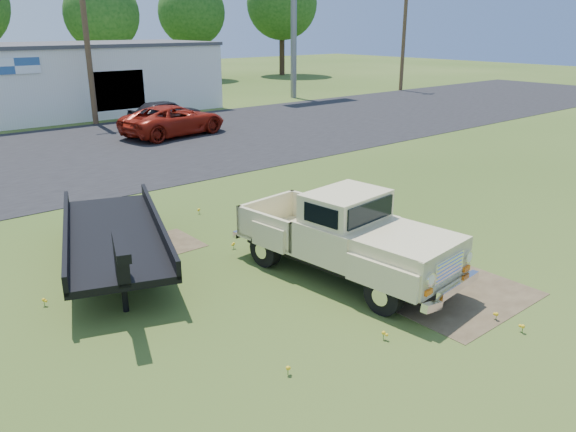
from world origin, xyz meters
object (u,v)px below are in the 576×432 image
object	(u,v)px
vintage_pickup_truck	(345,235)
dark_sedan	(166,113)
red_pickup	(174,121)
flatbed_trailer	(113,230)

from	to	relation	value
vintage_pickup_truck	dark_sedan	size ratio (longest dim) A/B	1.30
red_pickup	flatbed_trailer	bearing A→B (deg)	136.85
vintage_pickup_truck	dark_sedan	world-z (taller)	vintage_pickup_truck
vintage_pickup_truck	red_pickup	bearing A→B (deg)	66.56
dark_sedan	flatbed_trailer	bearing A→B (deg)	142.45
vintage_pickup_truck	flatbed_trailer	xyz separation A→B (m)	(-3.55, 3.73, -0.11)
flatbed_trailer	red_pickup	xyz separation A→B (m)	(8.80, 13.15, -0.10)
flatbed_trailer	dark_sedan	bearing A→B (deg)	77.99
red_pickup	dark_sedan	xyz separation A→B (m)	(1.08, 2.86, -0.05)
vintage_pickup_truck	flatbed_trailer	size ratio (longest dim) A/B	0.85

